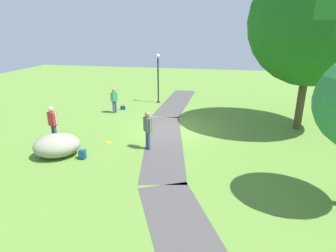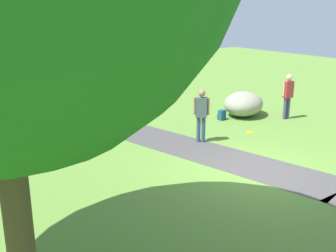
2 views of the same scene
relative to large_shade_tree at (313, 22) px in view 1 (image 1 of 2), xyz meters
The scene contains 13 objects.
ground_plane 8.77m from the large_shade_tree, 77.72° to the right, with size 48.00×48.00×0.00m, color olive.
footpath_segment_near 10.34m from the large_shade_tree, 121.34° to the right, with size 8.03×1.92×0.01m.
footpath_segment_mid 9.35m from the large_shade_tree, 63.49° to the right, with size 8.19×3.32×0.01m.
large_shade_tree is the anchor object (origin of this frame).
lamp_post 10.20m from the large_shade_tree, 114.46° to the right, with size 0.28×0.28×3.52m.
lawn_boulder 13.34m from the large_shade_tree, 61.86° to the right, with size 2.28×2.44×0.98m.
woman_with_handbag 11.88m from the large_shade_tree, 94.35° to the right, with size 0.44×0.40×1.62m.
man_near_boulder 13.46m from the large_shade_tree, 69.50° to the right, with size 0.31×0.51×1.79m.
passerby_on_path 9.59m from the large_shade_tree, 59.14° to the right, with size 0.42×0.43×1.78m.
handbag_on_grass 12.07m from the large_shade_tree, 98.77° to the right, with size 0.31×0.33×0.31m.
backpack_by_boulder 14.16m from the large_shade_tree, 62.68° to the right, with size 0.29×0.27×0.40m.
spare_backpack_on_lawn 12.56m from the large_shade_tree, 58.86° to the right, with size 0.28×0.29×0.40m.
frisbee_on_grass 11.57m from the large_shade_tree, 66.67° to the right, with size 0.26×0.26×0.02m.
Camera 1 is at (14.34, 2.63, 5.24)m, focal length 30.25 mm.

